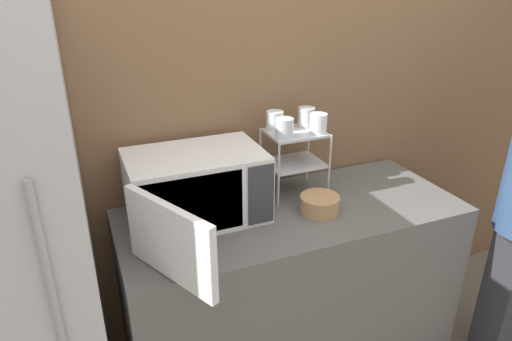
{
  "coord_description": "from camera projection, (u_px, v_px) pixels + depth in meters",
  "views": [
    {
      "loc": [
        -0.86,
        -1.31,
        1.9
      ],
      "look_at": [
        -0.17,
        0.36,
        1.1
      ],
      "focal_mm": 32.0,
      "sensor_mm": 36.0,
      "label": 1
    }
  ],
  "objects": [
    {
      "name": "glass_front_left",
      "position": [
        284.0,
        128.0,
        2.03
      ],
      "size": [
        0.08,
        0.08,
        0.09
      ],
      "color": "silver",
      "rests_on": "dish_rack"
    },
    {
      "name": "microwave",
      "position": [
        195.0,
        188.0,
        1.95
      ],
      "size": [
        0.61,
        0.8,
        0.3
      ],
      "color": "silver",
      "rests_on": "counter"
    },
    {
      "name": "wall_back",
      "position": [
        262.0,
        103.0,
        2.24
      ],
      "size": [
        8.0,
        0.06,
        2.6
      ],
      "color": "brown",
      "rests_on": "ground_plane"
    },
    {
      "name": "glass_back_left",
      "position": [
        274.0,
        121.0,
        2.13
      ],
      "size": [
        0.08,
        0.08,
        0.09
      ],
      "color": "silver",
      "rests_on": "dish_rack"
    },
    {
      "name": "counter",
      "position": [
        290.0,
        288.0,
        2.27
      ],
      "size": [
        1.59,
        0.66,
        0.89
      ],
      "color": "#595654",
      "rests_on": "ground_plane"
    },
    {
      "name": "glass_back_right",
      "position": [
        306.0,
        117.0,
        2.18
      ],
      "size": [
        0.08,
        0.08,
        0.09
      ],
      "color": "silver",
      "rests_on": "dish_rack"
    },
    {
      "name": "glass_front_right",
      "position": [
        318.0,
        123.0,
        2.09
      ],
      "size": [
        0.08,
        0.08,
        0.09
      ],
      "color": "silver",
      "rests_on": "dish_rack"
    },
    {
      "name": "dish_rack",
      "position": [
        295.0,
        149.0,
        2.16
      ],
      "size": [
        0.27,
        0.22,
        0.32
      ],
      "color": "#B2B2B7",
      "rests_on": "counter"
    },
    {
      "name": "bowl",
      "position": [
        320.0,
        204.0,
        2.06
      ],
      "size": [
        0.18,
        0.18,
        0.08
      ],
      "color": "#AD7F56",
      "rests_on": "counter"
    }
  ]
}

